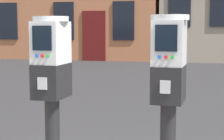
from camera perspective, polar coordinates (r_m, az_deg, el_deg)
parking_meter_near_kerb at (r=2.44m, az=-8.66°, el=-2.53°), size 0.23×0.26×1.39m
parking_meter_twin_adjacent at (r=2.28m, az=8.13°, el=-3.06°), size 0.23×0.26×1.39m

